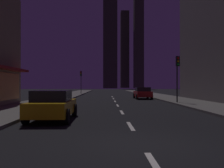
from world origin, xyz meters
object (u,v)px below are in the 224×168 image
object	(u,v)px
car_parked_far	(143,93)
fire_hydrant_far_left	(58,97)
car_parked_near	(53,105)
traffic_light_near_right	(178,69)
traffic_light_far_left	(81,77)

from	to	relation	value
car_parked_far	fire_hydrant_far_left	bearing A→B (deg)	-152.28
car_parked_near	traffic_light_near_right	xyz separation A→B (m)	(9.10, 10.10, 2.45)
car_parked_far	traffic_light_far_left	distance (m)	18.30
traffic_light_near_right	car_parked_near	bearing A→B (deg)	-132.02
fire_hydrant_far_left	car_parked_near	bearing A→B (deg)	-80.30
car_parked_near	traffic_light_near_right	distance (m)	13.81
traffic_light_near_right	traffic_light_far_left	size ratio (longest dim) A/B	1.00
fire_hydrant_far_left	traffic_light_far_left	bearing A→B (deg)	88.89
fire_hydrant_far_left	traffic_light_near_right	xyz separation A→B (m)	(11.40, -3.36, 2.74)
car_parked_near	car_parked_far	distance (m)	19.81
fire_hydrant_far_left	traffic_light_near_right	distance (m)	12.20
car_parked_far	traffic_light_near_right	xyz separation A→B (m)	(1.90, -8.35, 2.45)
car_parked_far	fire_hydrant_far_left	size ratio (longest dim) A/B	6.48
car_parked_far	traffic_light_near_right	size ratio (longest dim) A/B	1.01
traffic_light_far_left	fire_hydrant_far_left	bearing A→B (deg)	-91.11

